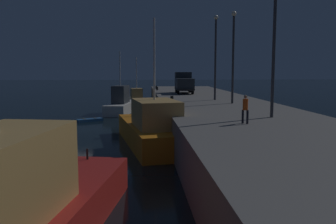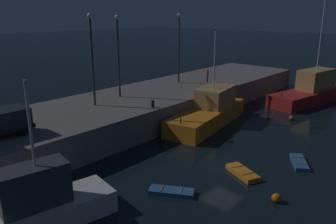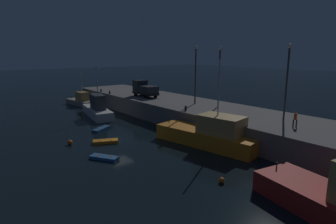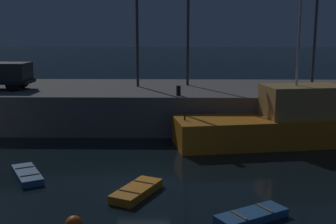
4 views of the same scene
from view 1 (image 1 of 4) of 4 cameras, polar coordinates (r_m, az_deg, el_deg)
ground_plane at (r=34.67m, az=-14.01°, el=-2.71°), size 320.00×320.00×0.00m
pier_quay at (r=34.71m, az=7.27°, el=-0.40°), size 60.06×10.08×2.58m
fishing_trawler_red at (r=26.34m, az=-2.52°, el=-2.64°), size 11.98×5.31×9.05m
fishing_boat_blue at (r=47.02m, az=-7.31°, el=1.30°), size 9.82×4.24×7.86m
fishing_boat_white at (r=11.75m, az=-22.66°, el=-14.68°), size 12.97×5.78×12.57m
fishing_boat_orange at (r=57.98m, az=-5.05°, el=2.06°), size 7.44×3.29×7.50m
dinghy_orange_near at (r=35.02m, az=-16.65°, el=-2.41°), size 2.09×2.89×0.38m
rowboat_white_mid at (r=31.52m, az=-22.36°, el=-3.68°), size 2.81×2.23×0.34m
dinghy_red_small at (r=39.76m, az=-12.26°, el=-1.25°), size 2.20×2.89×0.34m
mooring_buoy_near at (r=37.56m, az=-20.99°, el=-1.81°), size 0.56×0.56×0.56m
mooring_buoy_mid at (r=20.69m, az=-18.27°, el=-8.60°), size 0.44×0.44×0.44m
lamp_post_west at (r=35.82m, az=7.50°, el=9.51°), size 0.44×0.44×8.17m
lamp_post_east at (r=32.41m, az=10.24°, el=9.58°), size 0.44×0.44×7.98m
lamp_post_central at (r=23.51m, az=16.38°, el=10.68°), size 0.44×0.44×8.09m
utility_truck at (r=45.56m, az=2.54°, el=4.58°), size 5.41×2.26×2.64m
dockworker at (r=20.39m, az=12.08°, el=0.71°), size 0.41×0.41×1.59m
bollard_west at (r=32.27m, az=0.62°, el=1.99°), size 0.28×0.28×0.63m
bollard_central at (r=55.58m, az=-1.87°, el=3.90°), size 0.28×0.28×0.48m
bollard_east at (r=52.03m, az=-1.71°, el=3.71°), size 0.28×0.28×0.49m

